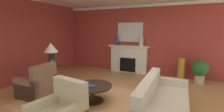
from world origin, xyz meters
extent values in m
plane|color=tan|center=(0.00, 0.00, 0.00)|extent=(9.25, 9.25, 0.00)
cube|color=#9E3833|center=(0.00, 3.12, 1.45)|extent=(7.71, 0.12, 2.91)
cube|color=#9E3833|center=(-3.62, 0.30, 1.45)|extent=(0.12, 6.71, 2.91)
cube|color=white|center=(0.00, 3.04, 2.83)|extent=(7.71, 0.08, 0.12)
cube|color=tan|center=(-0.43, -0.29, 0.01)|extent=(3.71, 2.44, 0.01)
cube|color=white|center=(-0.57, 2.91, 0.56)|extent=(1.60, 0.25, 1.12)
cube|color=black|center=(-0.57, 2.89, 0.35)|extent=(0.70, 0.26, 0.60)
cube|color=white|center=(-0.57, 2.88, 1.15)|extent=(1.80, 0.35, 0.06)
cube|color=silver|center=(-0.57, 3.03, 1.74)|extent=(1.13, 0.04, 0.82)
cube|color=beige|center=(1.38, -0.37, 0.23)|extent=(0.95, 2.12, 0.45)
cube|color=beige|center=(1.03, -0.38, 0.65)|extent=(0.25, 2.10, 0.40)
cube|color=beige|center=(1.35, 0.58, 0.31)|extent=(0.90, 0.22, 0.62)
cube|color=brown|center=(-2.05, -0.66, 0.22)|extent=(0.82, 0.82, 0.44)
cube|color=brown|center=(-1.73, -0.65, 0.70)|extent=(0.18, 0.80, 0.51)
cube|color=brown|center=(-2.06, -0.33, 0.30)|extent=(0.80, 0.16, 0.60)
cube|color=brown|center=(-2.04, -0.99, 0.30)|extent=(0.80, 0.16, 0.60)
cube|color=#C1B293|center=(-0.25, -1.39, 0.70)|extent=(0.82, 0.29, 0.51)
cylinder|color=#2D2319|center=(-0.43, -0.29, 0.43)|extent=(1.00, 1.00, 0.04)
cylinder|color=#2D2319|center=(-0.43, -0.29, 0.21)|extent=(0.12, 0.12, 0.41)
cylinder|color=#2D2319|center=(-0.43, -0.29, 0.01)|extent=(0.56, 0.56, 0.03)
cube|color=#2D2319|center=(-2.19, 0.09, 0.68)|extent=(0.56, 0.56, 0.04)
cube|color=#2D2319|center=(-2.19, 0.09, 0.33)|extent=(0.10, 0.10, 0.66)
cube|color=#2D2319|center=(-2.19, 0.09, 0.02)|extent=(0.45, 0.45, 0.04)
cylinder|color=black|center=(-2.19, 0.09, 0.92)|extent=(0.18, 0.18, 0.45)
cone|color=beige|center=(-2.19, 0.09, 1.30)|extent=(0.44, 0.44, 0.30)
cylinder|color=navy|center=(-1.12, 2.86, 1.38)|extent=(0.13, 0.13, 0.41)
cylinder|color=beige|center=(-0.02, 2.86, 1.37)|extent=(0.19, 0.19, 0.38)
cylinder|color=#33703D|center=(-2.04, -0.03, 0.82)|extent=(0.12, 0.12, 0.23)
cylinder|color=#B7892D|center=(1.57, 2.61, 0.42)|extent=(0.26, 0.26, 0.84)
cube|color=navy|center=(-0.40, -0.40, 0.47)|extent=(0.28, 0.24, 0.04)
cylinder|color=#BCB29E|center=(2.17, 2.49, 0.15)|extent=(0.32, 0.32, 0.30)
sphere|color=#28602D|center=(2.17, 2.49, 0.55)|extent=(0.56, 0.56, 0.56)
camera|label=1|loc=(1.71, -3.70, 1.88)|focal=25.99mm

